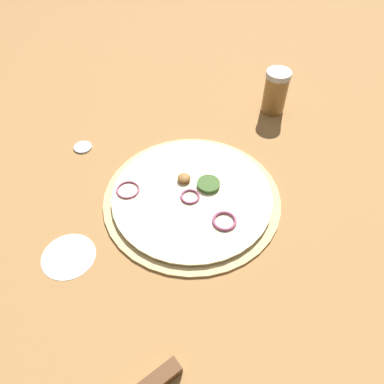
% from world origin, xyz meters
% --- Properties ---
extents(ground_plane, '(3.00, 3.00, 0.00)m').
position_xyz_m(ground_plane, '(0.00, 0.00, 0.00)').
color(ground_plane, '#9E703F').
extents(pizza, '(0.32, 0.32, 0.03)m').
position_xyz_m(pizza, '(0.00, -0.00, 0.01)').
color(pizza, '#D6B77A').
rests_on(pizza, ground_plane).
extents(spice_jar, '(0.05, 0.05, 0.10)m').
position_xyz_m(spice_jar, '(0.32, -0.06, 0.05)').
color(spice_jar, olive).
rests_on(spice_jar, ground_plane).
extents(loose_cap, '(0.04, 0.04, 0.01)m').
position_xyz_m(loose_cap, '(0.03, 0.26, 0.00)').
color(loose_cap, '#B2B2B7').
rests_on(loose_cap, ground_plane).
extents(flour_patch, '(0.09, 0.09, 0.00)m').
position_xyz_m(flour_patch, '(-0.20, 0.13, 0.00)').
color(flour_patch, white).
rests_on(flour_patch, ground_plane).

